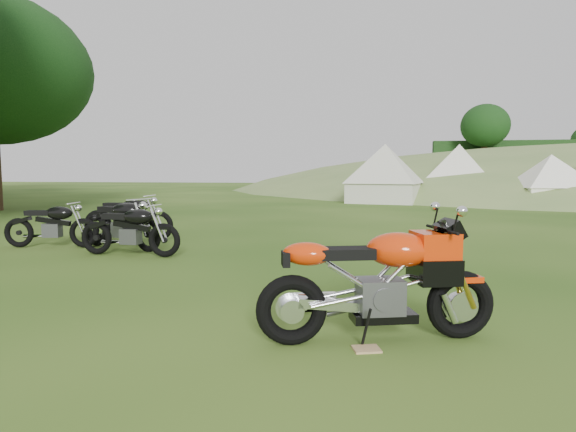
% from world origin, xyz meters
% --- Properties ---
extents(ground, '(120.00, 120.00, 0.00)m').
position_xyz_m(ground, '(0.00, 0.00, 0.00)').
color(ground, '#1D400D').
rests_on(ground, ground).
extents(sport_motorcycle, '(2.16, 1.11, 1.26)m').
position_xyz_m(sport_motorcycle, '(1.02, -1.38, 0.63)').
color(sport_motorcycle, red).
rests_on(sport_motorcycle, ground).
extents(plywood_board, '(0.28, 0.25, 0.02)m').
position_xyz_m(plywood_board, '(0.93, -1.63, 0.01)').
color(plywood_board, tan).
rests_on(plywood_board, ground).
extents(vintage_moto_a, '(1.94, 0.53, 1.01)m').
position_xyz_m(vintage_moto_a, '(-3.44, 2.33, 0.51)').
color(vintage_moto_a, black).
rests_on(vintage_moto_a, ground).
extents(vintage_moto_b, '(1.92, 0.72, 0.99)m').
position_xyz_m(vintage_moto_b, '(-5.50, 2.93, 0.49)').
color(vintage_moto_b, black).
rests_on(vintage_moto_b, ground).
extents(vintage_moto_c, '(2.12, 1.16, 1.10)m').
position_xyz_m(vintage_moto_c, '(-4.01, 3.02, 0.55)').
color(vintage_moto_c, black).
rests_on(vintage_moto_c, ground).
extents(vintage_moto_d, '(2.08, 0.53, 1.09)m').
position_xyz_m(vintage_moto_d, '(-4.55, 4.29, 0.55)').
color(vintage_moto_d, black).
rests_on(vintage_moto_d, ground).
extents(tent_left, '(3.86, 3.86, 2.81)m').
position_xyz_m(tent_left, '(1.40, 18.87, 1.40)').
color(tent_left, beige).
rests_on(tent_left, ground).
extents(tent_mid, '(3.91, 3.91, 2.87)m').
position_xyz_m(tent_mid, '(5.42, 22.03, 1.44)').
color(tent_mid, silver).
rests_on(tent_mid, ground).
extents(tent_right, '(3.11, 3.11, 2.44)m').
position_xyz_m(tent_right, '(8.72, 17.81, 1.22)').
color(tent_right, white).
rests_on(tent_right, ground).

